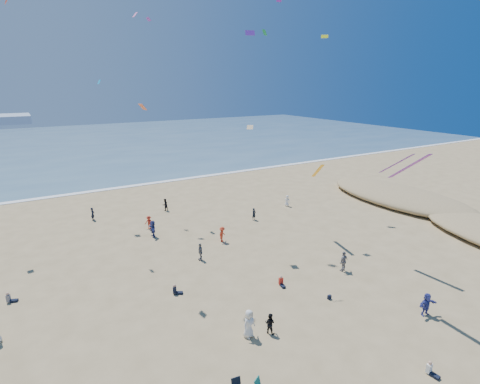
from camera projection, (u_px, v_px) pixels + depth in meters
ground at (282, 377)px, 21.12m from camera, size 220.00×220.00×0.00m
ocean at (66, 145)px, 99.43m from camera, size 220.00×100.00×0.06m
surf_line at (108, 189)px, 58.21m from camera, size 220.00×1.20×0.08m
standing_flyers at (236, 254)px, 34.41m from camera, size 33.68×39.40×1.94m
seated_group at (239, 319)px, 25.59m from camera, size 21.45×22.74×0.84m
navy_bag at (329, 297)px, 28.71m from camera, size 0.28×0.18×0.34m
kites_aloft at (266, 97)px, 32.51m from camera, size 44.05×39.41×23.44m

